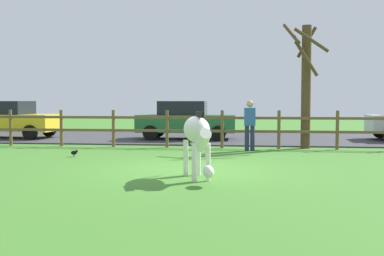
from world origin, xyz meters
The scene contains 9 objects.
ground_plane centered at (0.00, 0.00, 0.00)m, with size 60.00×60.00×0.00m, color #3D7528.
parking_asphalt centered at (0.00, 9.30, 0.03)m, with size 28.00×7.40×0.05m, color #38383D.
paddock_fence centered at (-0.45, 5.00, 0.74)m, with size 21.22×0.11×1.30m.
bare_tree centered at (3.33, 5.29, 2.28)m, with size 1.47×1.16×4.29m.
zebra centered at (0.36, -1.36, 0.93)m, with size 0.94×1.86×1.41m.
crow_on_grass centered at (-3.62, 2.01, 0.13)m, with size 0.21×0.10×0.20m.
parked_car_yellow centered at (-8.70, 7.75, 0.84)m, with size 4.05×1.98×1.56m.
parked_car_green centered at (-1.17, 8.08, 0.84)m, with size 4.03×1.93×1.56m.
visitor_near_fence centered at (1.45, 4.28, 0.91)m, with size 0.37×0.23×1.64m.
Camera 1 is at (1.42, -11.04, 1.65)m, focal length 43.87 mm.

